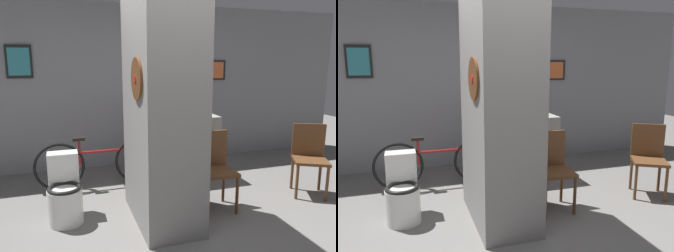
{
  "view_description": "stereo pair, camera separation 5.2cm",
  "coord_description": "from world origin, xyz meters",
  "views": [
    {
      "loc": [
        -1.04,
        -2.65,
        1.72
      ],
      "look_at": [
        0.14,
        0.98,
        0.95
      ],
      "focal_mm": 35.0,
      "sensor_mm": 36.0,
      "label": 1
    },
    {
      "loc": [
        -0.99,
        -2.67,
        1.72
      ],
      "look_at": [
        0.14,
        0.98,
        0.95
      ],
      "focal_mm": 35.0,
      "sensor_mm": 36.0,
      "label": 2
    }
  ],
  "objects": [
    {
      "name": "chair_near_pillar",
      "position": [
        0.6,
        0.65,
        0.51
      ],
      "size": [
        0.42,
        0.42,
        0.91
      ],
      "rotation": [
        0.0,
        0.0,
        -0.03
      ],
      "color": "brown",
      "rests_on": "ground_plane"
    },
    {
      "name": "toilet",
      "position": [
        -1.08,
        0.84,
        0.31
      ],
      "size": [
        0.36,
        0.52,
        0.72
      ],
      "color": "silver",
      "rests_on": "ground_plane"
    },
    {
      "name": "ground_plane",
      "position": [
        0.0,
        0.0,
        0.0
      ],
      "size": [
        14.0,
        14.0,
        0.0
      ],
      "primitive_type": "plane",
      "color": "slate"
    },
    {
      "name": "pillar_center",
      "position": [
        -0.06,
        0.58,
        1.3
      ],
      "size": [
        0.63,
        1.16,
        2.6
      ],
      "color": "gray",
      "rests_on": "ground_plane"
    },
    {
      "name": "bottle_tall",
      "position": [
        0.38,
        1.68,
        1.03
      ],
      "size": [
        0.06,
        0.06,
        0.26
      ],
      "color": "olive",
      "rests_on": "counter_shelf"
    },
    {
      "name": "wall_back",
      "position": [
        -0.0,
        2.63,
        1.3
      ],
      "size": [
        8.0,
        0.09,
        2.6
      ],
      "color": "gray",
      "rests_on": "ground_plane"
    },
    {
      "name": "bicycle",
      "position": [
        -0.59,
        1.73,
        0.34
      ],
      "size": [
        1.72,
        0.42,
        0.71
      ],
      "color": "black",
      "rests_on": "ground_plane"
    },
    {
      "name": "chair_by_doorway",
      "position": [
        1.97,
        0.66,
        0.51
      ],
      "size": [
        0.55,
        0.55,
        0.91
      ],
      "rotation": [
        0.0,
        0.0,
        -0.51
      ],
      "color": "brown",
      "rests_on": "ground_plane"
    },
    {
      "name": "counter_shelf",
      "position": [
        0.46,
        1.65,
        0.47
      ],
      "size": [
        1.25,
        0.44,
        0.93
      ],
      "color": "gray",
      "rests_on": "ground_plane"
    }
  ]
}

